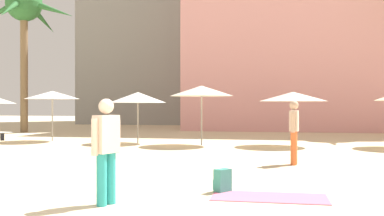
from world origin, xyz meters
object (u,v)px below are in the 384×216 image
cafe_umbrella_2 (293,97)px  palm_tree_far_left (24,12)px  cafe_umbrella_1 (138,97)px  backpack (222,181)px  person_near_left (106,147)px  cafe_umbrella_6 (52,95)px  person_far_right (294,130)px  cafe_umbrella_0 (202,91)px  beach_towel (269,197)px

cafe_umbrella_2 → palm_tree_far_left: bearing=158.2°
cafe_umbrella_1 → backpack: bearing=-63.8°
person_near_left → cafe_umbrella_2: bearing=95.9°
cafe_umbrella_1 → backpack: size_ratio=5.68×
cafe_umbrella_6 → cafe_umbrella_1: bearing=-3.9°
person_near_left → backpack: bearing=61.9°
cafe_umbrella_6 → person_far_right: cafe_umbrella_6 is taller
cafe_umbrella_0 → person_near_left: (0.33, -10.68, -1.25)m
cafe_umbrella_0 → beach_towel: cafe_umbrella_0 is taller
cafe_umbrella_0 → beach_towel: 10.27m
cafe_umbrella_6 → person_near_left: bearing=-57.7°
person_far_right → beach_towel: bearing=90.2°
palm_tree_far_left → beach_towel: bearing=-47.7°
palm_tree_far_left → cafe_umbrella_0: 14.45m
cafe_umbrella_0 → backpack: 9.71m
person_near_left → cafe_umbrella_0: bearing=114.0°
cafe_umbrella_6 → person_near_left: (7.22, -11.44, -1.14)m
person_near_left → person_far_right: (3.07, 5.46, 0.02)m
beach_towel → person_far_right: bearing=82.7°
cafe_umbrella_0 → person_near_left: bearing=-88.2°
palm_tree_far_left → person_near_left: (12.21, -17.22, -6.26)m
cafe_umbrella_2 → person_far_right: cafe_umbrella_2 is taller
person_near_left → cafe_umbrella_1: bearing=128.0°
backpack → cafe_umbrella_2: bearing=-62.3°
cafe_umbrella_6 → person_far_right: (10.30, -5.98, -1.12)m
backpack → person_far_right: person_far_right is taller
beach_towel → cafe_umbrella_1: bearing=119.2°
cafe_umbrella_2 → person_near_left: (-3.23, -11.04, -1.02)m
person_near_left → person_far_right: size_ratio=0.98×
beach_towel → person_near_left: (-2.51, -1.05, 0.91)m
cafe_umbrella_6 → palm_tree_far_left: bearing=130.8°
backpack → palm_tree_far_left: bearing=-11.9°
cafe_umbrella_0 → person_far_right: cafe_umbrella_0 is taller
beach_towel → cafe_umbrella_2: bearing=85.9°
cafe_umbrella_6 → backpack: bearing=-48.5°
palm_tree_far_left → cafe_umbrella_1: (9.06, -6.05, -5.25)m
cafe_umbrella_2 → beach_towel: cafe_umbrella_2 is taller
cafe_umbrella_1 → cafe_umbrella_2: bearing=-1.1°
person_near_left → beach_towel: bearing=45.0°
cafe_umbrella_0 → cafe_umbrella_2: size_ratio=0.96×
cafe_umbrella_1 → cafe_umbrella_6: 4.09m
cafe_umbrella_6 → cafe_umbrella_2: bearing=-2.2°
beach_towel → backpack: backpack is taller
cafe_umbrella_1 → person_near_left: size_ratio=1.42×
backpack → person_far_right: size_ratio=0.25×
cafe_umbrella_6 → person_near_left: size_ratio=1.43×
cafe_umbrella_1 → person_near_left: cafe_umbrella_1 is taller
cafe_umbrella_6 → person_far_right: 11.96m
cafe_umbrella_6 → backpack: size_ratio=5.70×
cafe_umbrella_2 → person_near_left: bearing=-106.3°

